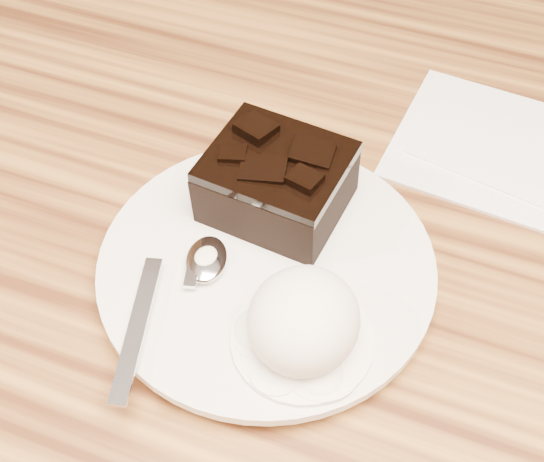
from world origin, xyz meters
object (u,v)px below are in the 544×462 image
(plate, at_px, (267,270))
(brownie, at_px, (277,185))
(napkin, at_px, (487,144))
(spoon, at_px, (206,261))
(ice_cream_scoop, at_px, (304,320))

(plate, height_order, brownie, brownie)
(plate, bearing_deg, brownie, 103.43)
(napkin, bearing_deg, spoon, -127.38)
(plate, xyz_separation_m, ice_cream_scoop, (0.04, -0.05, 0.03))
(plate, xyz_separation_m, napkin, (0.12, 0.18, -0.01))
(plate, bearing_deg, napkin, 57.56)
(plate, xyz_separation_m, brownie, (-0.01, 0.05, 0.03))
(plate, distance_m, brownie, 0.06)
(napkin, bearing_deg, brownie, -133.73)
(brownie, relative_size, spoon, 0.57)
(brownie, distance_m, spoon, 0.07)
(ice_cream_scoop, height_order, napkin, ice_cream_scoop)
(brownie, xyz_separation_m, napkin, (0.13, 0.13, -0.04))
(ice_cream_scoop, height_order, spoon, ice_cream_scoop)
(brownie, height_order, spoon, brownie)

